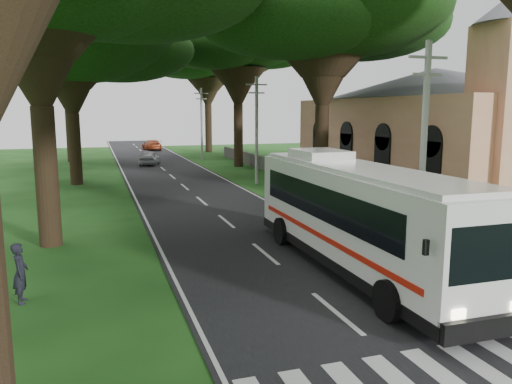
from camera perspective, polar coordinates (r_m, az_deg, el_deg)
ground at (r=12.68m, az=13.43°, el=-16.72°), size 140.00×140.00×0.00m
road at (r=35.62m, az=-7.87°, el=0.32°), size 8.00×120.00×0.04m
property_wall at (r=37.22m, az=6.16°, el=1.66°), size 0.35×50.00×1.20m
church at (r=39.35m, az=19.76°, el=7.88°), size 14.00×24.00×11.60m
pole_near at (r=19.53m, az=18.59°, el=4.91°), size 1.60×0.24×8.00m
pole_mid at (r=37.52m, az=0.07°, el=7.26°), size 1.60×0.24×8.00m
pole_far at (r=56.87m, az=-6.23°, el=7.90°), size 1.60×0.24×8.00m
tree_l_midb at (r=40.02m, az=-20.64°, el=16.08°), size 15.70×15.70×14.04m
tree_l_far at (r=58.12m, az=-20.97°, el=15.44°), size 14.60×14.60×15.57m
tree_r_mida at (r=33.44m, az=7.82°, el=20.04°), size 15.59×15.59×15.19m
tree_r_midb at (r=50.05m, az=-2.10°, el=17.26°), size 14.91×14.91×15.74m
tree_r_far at (r=67.67m, az=-5.58°, el=15.49°), size 16.16×16.16×16.39m
coach_bus at (r=17.56m, az=11.38°, el=-2.52°), size 3.00×12.42×3.66m
distant_car_a at (r=52.32m, az=-12.09°, el=3.88°), size 2.76×4.59×1.46m
distant_car_c at (r=71.89m, az=-11.81°, el=5.29°), size 2.53×5.12×1.43m
pedestrian at (r=16.03m, az=-25.33°, el=-8.38°), size 0.44×0.66×1.78m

